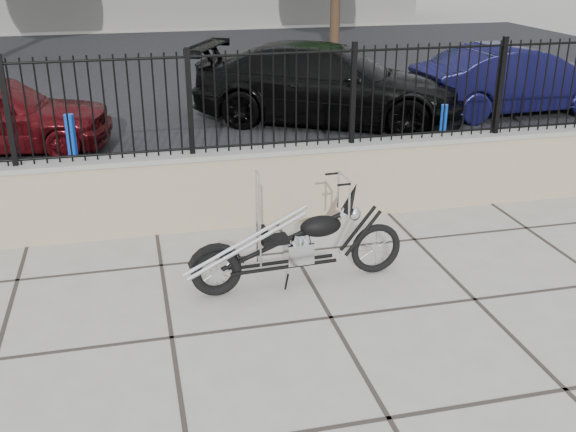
# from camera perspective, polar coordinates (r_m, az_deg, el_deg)

# --- Properties ---
(ground_plane) EXTENTS (90.00, 90.00, 0.00)m
(ground_plane) POSITION_cam_1_polar(r_m,az_deg,el_deg) (6.48, 3.65, -8.59)
(ground_plane) COLOR #99968E
(ground_plane) RESTS_ON ground
(parking_lot) EXTENTS (30.00, 30.00, 0.00)m
(parking_lot) POSITION_cam_1_polar(r_m,az_deg,el_deg) (18.19, -8.06, 11.51)
(parking_lot) COLOR black
(parking_lot) RESTS_ON ground
(retaining_wall) EXTENTS (14.00, 0.36, 0.96)m
(retaining_wall) POSITION_cam_1_polar(r_m,az_deg,el_deg) (8.47, -1.17, 2.68)
(retaining_wall) COLOR gray
(retaining_wall) RESTS_ON ground_plane
(iron_fence) EXTENTS (14.00, 0.08, 1.20)m
(iron_fence) POSITION_cam_1_polar(r_m,az_deg,el_deg) (8.18, -1.23, 9.83)
(iron_fence) COLOR black
(iron_fence) RESTS_ON retaining_wall
(chopper_motorcycle) EXTENTS (2.17, 0.51, 1.29)m
(chopper_motorcycle) POSITION_cam_1_polar(r_m,az_deg,el_deg) (6.78, 0.59, -0.93)
(chopper_motorcycle) COLOR black
(chopper_motorcycle) RESTS_ON ground_plane
(car_black) EXTENTS (5.62, 4.24, 1.52)m
(car_black) POSITION_cam_1_polar(r_m,az_deg,el_deg) (13.31, 3.40, 11.12)
(car_black) COLOR black
(car_black) RESTS_ON parking_lot
(car_blue) EXTENTS (4.27, 1.63, 1.39)m
(car_blue) POSITION_cam_1_polar(r_m,az_deg,el_deg) (14.78, 18.77, 10.86)
(car_blue) COLOR black
(car_blue) RESTS_ON parking_lot
(bollard_a) EXTENTS (0.14, 0.14, 1.12)m
(bollard_a) POSITION_cam_1_polar(r_m,az_deg,el_deg) (9.92, -17.73, 5.04)
(bollard_a) COLOR blue
(bollard_a) RESTS_ON ground_plane
(bollard_b) EXTENTS (0.13, 0.13, 0.91)m
(bollard_b) POSITION_cam_1_polar(r_m,az_deg,el_deg) (11.22, 12.94, 6.90)
(bollard_b) COLOR #0C1BBE
(bollard_b) RESTS_ON ground_plane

